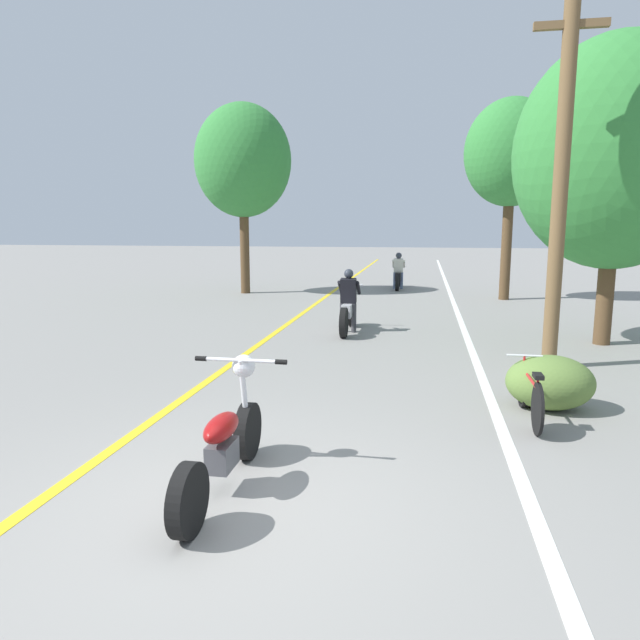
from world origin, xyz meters
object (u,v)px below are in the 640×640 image
object	(u,v)px
utility_pole	(561,179)
motorcycle_rider_lead	(348,308)
roadside_tree_left	(243,161)
motorcycle_rider_far	(398,275)
roadside_tree_right_near	(617,154)
bicycle_parked	(530,393)
roadside_tree_right_far	(511,154)
motorcycle_foreground	(225,442)

from	to	relation	value
utility_pole	motorcycle_rider_lead	world-z (taller)	utility_pole
roadside_tree_left	motorcycle_rider_far	xyz separation A→B (m)	(5.23, 2.37, -3.99)
roadside_tree_right_near	bicycle_parked	xyz separation A→B (m)	(-2.24, -4.99, -3.35)
motorcycle_rider_lead	bicycle_parked	world-z (taller)	motorcycle_rider_lead
roadside_tree_right_near	roadside_tree_left	size ratio (longest dim) A/B	0.91
roadside_tree_right_far	roadside_tree_left	size ratio (longest dim) A/B	0.97
roadside_tree_left	motorcycle_rider_lead	size ratio (longest dim) A/B	3.09
roadside_tree_right_far	motorcycle_foreground	distance (m)	15.53
motorcycle_foreground	motorcycle_rider_far	distance (m)	16.99
roadside_tree_right_near	bicycle_parked	distance (m)	6.41
motorcycle_rider_far	bicycle_parked	world-z (taller)	motorcycle_rider_far
roadside_tree_left	motorcycle_rider_lead	world-z (taller)	roadside_tree_left
bicycle_parked	roadside_tree_right_far	bearing A→B (deg)	83.97
roadside_tree_left	motorcycle_foreground	bearing A→B (deg)	-73.04
utility_pole	roadside_tree_right_near	world-z (taller)	utility_pole
roadside_tree_right_far	motorcycle_rider_lead	xyz separation A→B (m)	(-4.18, -6.53, -4.01)
utility_pole	bicycle_parked	xyz separation A→B (m)	(-0.80, -2.80, -2.73)
bicycle_parked	motorcycle_rider_lead	bearing A→B (deg)	118.34
motorcycle_rider_far	roadside_tree_left	bearing A→B (deg)	-155.57
roadside_tree_right_near	motorcycle_foreground	size ratio (longest dim) A/B	2.83
utility_pole	motorcycle_rider_far	bearing A→B (deg)	104.41
roadside_tree_right_far	bicycle_parked	world-z (taller)	roadside_tree_right_far
roadside_tree_right_near	motorcycle_rider_far	xyz separation A→B (m)	(-4.46, 9.58, -3.16)
roadside_tree_right_near	roadside_tree_left	xyz separation A→B (m)	(-9.69, 7.20, 0.83)
motorcycle_foreground	bicycle_parked	xyz separation A→B (m)	(3.01, 2.40, -0.10)
motorcycle_rider_far	bicycle_parked	bearing A→B (deg)	-81.30
motorcycle_foreground	utility_pole	bearing A→B (deg)	53.84
utility_pole	roadside_tree_left	bearing A→B (deg)	131.30
utility_pole	bicycle_parked	bearing A→B (deg)	-105.88
roadside_tree_right_near	roadside_tree_right_far	bearing A→B (deg)	97.97
roadside_tree_left	motorcycle_foreground	world-z (taller)	roadside_tree_left
roadside_tree_right_far	motorcycle_foreground	bearing A→B (deg)	-106.56
motorcycle_foreground	motorcycle_rider_lead	distance (m)	7.82
roadside_tree_right_far	roadside_tree_right_near	bearing A→B (deg)	-82.03
roadside_tree_right_far	roadside_tree_left	world-z (taller)	roadside_tree_left
roadside_tree_right_near	motorcycle_rider_far	world-z (taller)	roadside_tree_right_near
roadside_tree_right_far	roadside_tree_left	xyz separation A→B (m)	(-8.72, 0.24, -0.03)
utility_pole	motorcycle_foreground	distance (m)	6.96
motorcycle_rider_far	bicycle_parked	xyz separation A→B (m)	(2.23, -14.56, -0.18)
roadside_tree_right_far	bicycle_parked	size ratio (longest dim) A/B	3.79
roadside_tree_right_far	motorcycle_rider_lead	size ratio (longest dim) A/B	2.99
utility_pole	bicycle_parked	size ratio (longest dim) A/B	3.62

